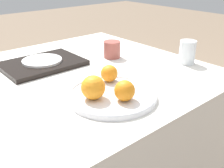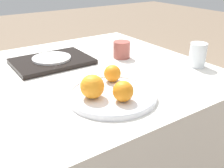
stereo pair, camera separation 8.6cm
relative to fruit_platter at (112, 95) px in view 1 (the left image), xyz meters
The scene contains 9 objects.
table 0.46m from the fruit_platter, 94.66° to the left, with size 1.14×0.98×0.72m.
fruit_platter is the anchor object (origin of this frame).
orange_0 0.08m from the fruit_platter, 168.09° to the left, with size 0.08×0.08×0.08m.
orange_1 0.07m from the fruit_platter, 88.17° to the right, with size 0.07×0.07×0.07m.
orange_2 0.11m from the fruit_platter, 55.09° to the left, with size 0.06×0.06×0.06m.
water_glass 0.48m from the fruit_platter, ahead, with size 0.07×0.07×0.10m.
serving_tray 0.43m from the fruit_platter, 94.81° to the left, with size 0.34×0.25×0.02m.
side_plate 0.43m from the fruit_platter, 94.81° to the left, with size 0.17×0.17×0.01m.
cup_1 0.42m from the fruit_platter, 49.59° to the left, with size 0.08×0.08×0.08m.
Camera 1 is at (-0.48, -0.86, 1.13)m, focal length 42.00 mm.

